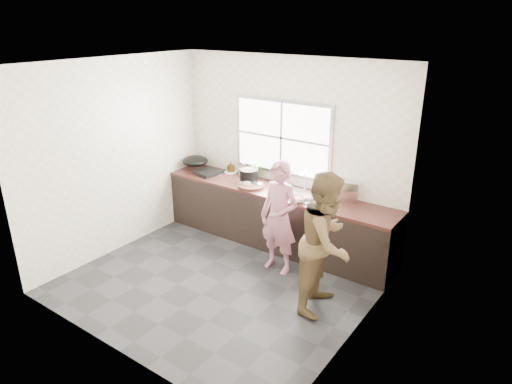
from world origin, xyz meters
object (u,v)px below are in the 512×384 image
Objects in this scene: wok at (195,161)px; woman at (279,221)px; pot_lid_right at (216,173)px; bowl_mince at (247,184)px; plate_food at (231,172)px; burner at (208,172)px; cutting_board at (251,186)px; glass_jar at (241,172)px; black_pot at (249,176)px; bottle_brown_short at (244,170)px; bottle_green at (255,170)px; dish_rack at (345,190)px; bowl_held at (308,197)px; bowl_crabs at (297,200)px; person_side at (326,242)px; pot_lid_left at (209,171)px; bottle_brown_tall at (231,168)px.

woman is at bearing -17.50° from wok.
pot_lid_right is (0.41, 0.03, -0.13)m from wok.
bowl_mince is 0.73× the size of pot_lid_right.
burner is (-0.25, -0.25, 0.02)m from plate_food.
cutting_board is 3.75× the size of glass_jar.
black_pot is 1.53× the size of bottle_brown_short.
bottle_green is 0.29m from glass_jar.
dish_rack reaches higher than bottle_brown_short.
pot_lid_right is at bearing 166.63° from cutting_board.
bowl_held is at bearing -2.79° from wok.
bottle_brown_short is at bearing 140.63° from black_pot.
bowl_mince is 0.44m from bottle_brown_short.
dish_rack reaches higher than bowl_crabs.
bottle_brown_short reaches higher than bowl_held.
woman is 0.94m from cutting_board.
bowl_held reaches higher than cutting_board.
person_side is 5.96× the size of bottle_green.
wok is 1.59× the size of pot_lid_left.
bowl_held is at bearing -4.56° from pot_lid_right.
bottle_green is 1.48m from dish_rack.
pot_lid_right is (-0.72, 0.17, -0.02)m from bowl_mince.
person_side is at bearing -21.89° from pot_lid_left.
dish_rack is (0.52, 0.82, 0.29)m from woman.
wok is 1.11× the size of dish_rack.
pot_lid_left is (-1.90, 0.15, -0.03)m from bowl_held.
person_side reaches higher than bowl_crabs.
bottle_brown_tall is (0.00, 0.00, 0.08)m from plate_food.
bottle_green is 0.68m from pot_lid_right.
bottle_brown_tall is at bearing 163.37° from bowl_crabs.
bottle_brown_short is 0.50× the size of burner.
bowl_crabs is 1.84m from pot_lid_left.
wok is (-1.06, -0.19, 0.00)m from bottle_green.
bottle_brown_tall is (-0.48, 0.00, -0.05)m from bottle_green.
bottle_brown_short is at bearing 148.91° from woman.
glass_jar reaches higher than burner.
bottle_brown_tall is 0.37m from burner.
person_side is 8.26× the size of plate_food.
plate_food is 0.23m from pot_lid_right.
bowl_held is at bearing -4.49° from pot_lid_left.
burner reaches higher than bowl_mince.
wok is (-2.02, 0.64, 0.29)m from woman.
person_side is 1.96m from bowl_mince.
black_pot reaches higher than bowl_crabs.
bottle_brown_short is at bearing 0.05° from plate_food.
bowl_held is 1.25× the size of bottle_brown_tall.
burner is at bearing -135.13° from plate_food.
bowl_mince is 1.07× the size of bowl_crabs.
wok is 0.43m from pot_lid_right.
dish_rack reaches higher than burner.
pot_lid_right is at bearing -138.65° from bottle_brown_tall.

